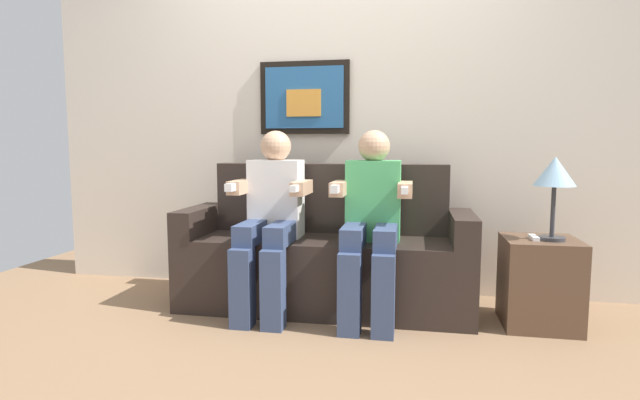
% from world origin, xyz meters
% --- Properties ---
extents(ground_plane, '(5.46, 5.46, 0.00)m').
position_xyz_m(ground_plane, '(0.00, 0.00, 0.00)').
color(ground_plane, '#8C6B4C').
extents(back_wall_assembly, '(4.20, 0.10, 2.60)m').
position_xyz_m(back_wall_assembly, '(-0.01, 0.76, 1.30)').
color(back_wall_assembly, beige).
rests_on(back_wall_assembly, ground_plane).
extents(couch, '(1.80, 0.58, 0.90)m').
position_xyz_m(couch, '(0.00, 0.33, 0.31)').
color(couch, '#2D231E').
rests_on(couch, ground_plane).
extents(person_on_left, '(0.46, 0.56, 1.11)m').
position_xyz_m(person_on_left, '(-0.30, 0.16, 0.61)').
color(person_on_left, white).
rests_on(person_on_left, ground_plane).
extents(person_on_right, '(0.46, 0.56, 1.11)m').
position_xyz_m(person_on_right, '(0.30, 0.16, 0.61)').
color(person_on_right, '#4CB266').
rests_on(person_on_right, ground_plane).
extents(side_table_right, '(0.40, 0.40, 0.50)m').
position_xyz_m(side_table_right, '(1.25, 0.22, 0.25)').
color(side_table_right, brown).
rests_on(side_table_right, ground_plane).
extents(table_lamp, '(0.22, 0.22, 0.46)m').
position_xyz_m(table_lamp, '(1.29, 0.18, 0.86)').
color(table_lamp, '#333338').
rests_on(table_lamp, side_table_right).
extents(spare_remote_on_table, '(0.04, 0.13, 0.02)m').
position_xyz_m(spare_remote_on_table, '(1.20, 0.19, 0.51)').
color(spare_remote_on_table, white).
rests_on(spare_remote_on_table, side_table_right).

